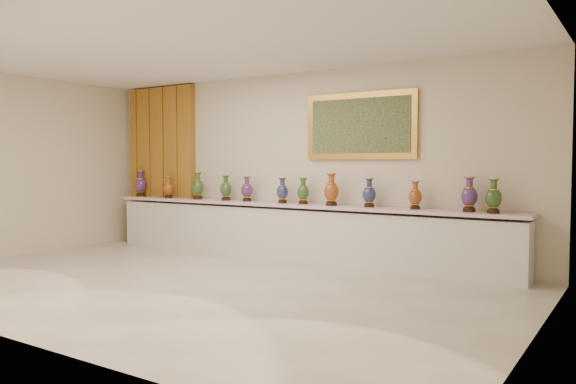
% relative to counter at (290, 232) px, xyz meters
% --- Properties ---
extents(ground, '(8.00, 8.00, 0.00)m').
position_rel_counter_xyz_m(ground, '(0.00, -2.27, -0.44)').
color(ground, beige).
rests_on(ground, ground).
extents(room, '(8.00, 8.00, 8.00)m').
position_rel_counter_xyz_m(room, '(-2.36, 0.17, 1.16)').
color(room, beige).
rests_on(room, ground).
extents(counter, '(7.28, 0.48, 0.90)m').
position_rel_counter_xyz_m(counter, '(0.00, 0.00, 0.00)').
color(counter, white).
rests_on(counter, ground).
extents(vase_0, '(0.26, 0.26, 0.50)m').
position_rel_counter_xyz_m(vase_0, '(-3.45, 0.01, 0.69)').
color(vase_0, black).
rests_on(vase_0, counter).
extents(vase_1, '(0.21, 0.21, 0.40)m').
position_rel_counter_xyz_m(vase_1, '(-2.64, -0.05, 0.64)').
color(vase_1, black).
rests_on(vase_1, counter).
extents(vase_2, '(0.28, 0.28, 0.48)m').
position_rel_counter_xyz_m(vase_2, '(-1.93, -0.05, 0.68)').
color(vase_2, black).
rests_on(vase_2, counter).
extents(vase_3, '(0.26, 0.26, 0.44)m').
position_rel_counter_xyz_m(vase_3, '(-1.31, -0.01, 0.66)').
color(vase_3, black).
rests_on(vase_3, counter).
extents(vase_4, '(0.23, 0.23, 0.42)m').
position_rel_counter_xyz_m(vase_4, '(-0.88, 0.01, 0.65)').
color(vase_4, black).
rests_on(vase_4, counter).
extents(vase_5, '(0.22, 0.22, 0.41)m').
position_rel_counter_xyz_m(vase_5, '(-0.14, -0.02, 0.65)').
color(vase_5, black).
rests_on(vase_5, counter).
extents(vase_6, '(0.20, 0.20, 0.41)m').
position_rel_counter_xyz_m(vase_6, '(0.24, 0.00, 0.65)').
color(vase_6, black).
rests_on(vase_6, counter).
extents(vase_7, '(0.24, 0.24, 0.49)m').
position_rel_counter_xyz_m(vase_7, '(0.77, -0.05, 0.68)').
color(vase_7, black).
rests_on(vase_7, counter).
extents(vase_8, '(0.25, 0.25, 0.42)m').
position_rel_counter_xyz_m(vase_8, '(1.37, 0.00, 0.65)').
color(vase_8, black).
rests_on(vase_8, counter).
extents(vase_9, '(0.24, 0.24, 0.39)m').
position_rel_counter_xyz_m(vase_9, '(2.07, 0.00, 0.64)').
color(vase_9, black).
rests_on(vase_9, counter).
extents(vase_10, '(0.23, 0.23, 0.47)m').
position_rel_counter_xyz_m(vase_10, '(2.81, 0.01, 0.67)').
color(vase_10, black).
rests_on(vase_10, counter).
extents(vase_11, '(0.21, 0.21, 0.45)m').
position_rel_counter_xyz_m(vase_11, '(3.14, -0.04, 0.67)').
color(vase_11, black).
rests_on(vase_11, counter).
extents(label_card, '(0.10, 0.06, 0.00)m').
position_rel_counter_xyz_m(label_card, '(-1.53, -0.14, 0.47)').
color(label_card, white).
rests_on(label_card, counter).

